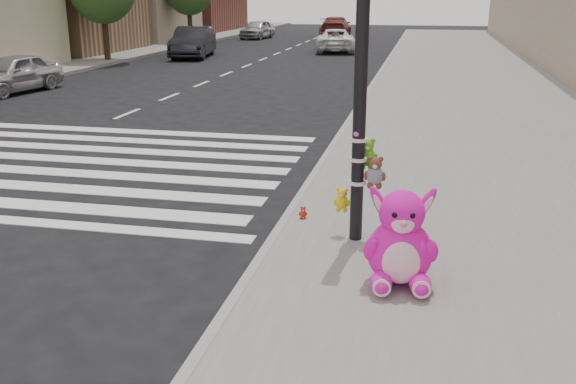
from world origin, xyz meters
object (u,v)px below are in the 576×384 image
(car_silver_far, at_px, (12,74))
(car_white_near, at_px, (336,40))
(pink_bunny, at_px, (400,245))
(car_dark_far, at_px, (193,42))
(signal_pole, at_px, (362,109))
(red_teddy, at_px, (303,212))

(car_silver_far, xyz_separation_m, car_white_near, (8.19, 16.97, -0.01))
(pink_bunny, height_order, car_dark_far, car_dark_far)
(car_dark_far, height_order, car_white_near, car_dark_far)
(car_white_near, bearing_deg, car_silver_far, 56.11)
(signal_pole, xyz_separation_m, red_teddy, (-0.83, 0.59, -1.59))
(car_silver_far, height_order, car_white_near, car_silver_far)
(red_teddy, relative_size, car_white_near, 0.04)
(red_teddy, bearing_deg, car_dark_far, 103.32)
(signal_pole, xyz_separation_m, car_white_near, (-4.24, 27.91, -1.20))
(signal_pole, relative_size, car_dark_far, 0.88)
(car_dark_far, distance_m, car_white_near, 8.00)
(signal_pole, relative_size, red_teddy, 22.37)
(car_white_near, bearing_deg, red_teddy, 88.99)
(signal_pole, height_order, pink_bunny, signal_pole)
(signal_pole, height_order, red_teddy, signal_pole)
(car_dark_far, relative_size, car_white_near, 1.03)
(red_teddy, bearing_deg, car_silver_far, 127.95)
(pink_bunny, xyz_separation_m, car_dark_far, (-11.32, 24.50, 0.16))
(signal_pole, relative_size, pink_bunny, 3.58)
(signal_pole, relative_size, car_white_near, 0.90)
(red_teddy, height_order, car_white_near, car_white_near)
(signal_pole, bearing_deg, car_dark_far, 114.79)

